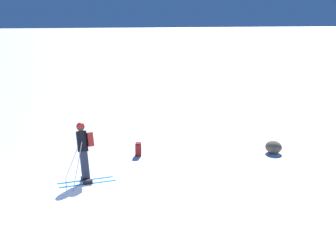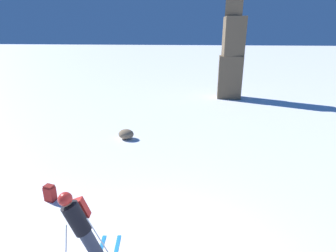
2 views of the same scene
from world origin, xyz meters
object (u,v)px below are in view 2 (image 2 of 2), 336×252
Objects in this scene: rock_pillar at (232,47)px; spare_backpack at (50,193)px; exposed_boulder_0 at (126,134)px; skier at (82,226)px.

rock_pillar reaches higher than spare_backpack.
rock_pillar is at bearing 61.75° from exposed_boulder_0.
skier is at bearing -33.53° from spare_backpack.
spare_backpack is at bearing -111.81° from rock_pillar.
rock_pillar is 11.78m from exposed_boulder_0.
spare_backpack is at bearing -97.74° from exposed_boulder_0.
exposed_boulder_0 is at bearing 92.74° from spare_backpack.
rock_pillar is 18.45× the size of spare_backpack.
skier is 3.72× the size of spare_backpack.
exposed_boulder_0 is (0.69, 5.11, -0.01)m from spare_backpack.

